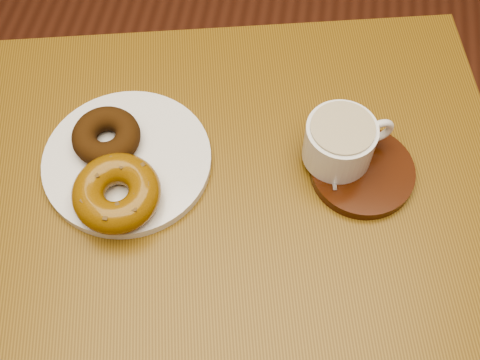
# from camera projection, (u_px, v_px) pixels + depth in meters

# --- Properties ---
(ground) EXTENTS (6.00, 6.00, 0.00)m
(ground) POSITION_uv_depth(u_px,v_px,m) (185.00, 265.00, 1.59)
(ground) COLOR #5D2E1D
(ground) RESTS_ON ground
(cafe_table) EXTENTS (0.92, 0.77, 0.75)m
(cafe_table) POSITION_uv_depth(u_px,v_px,m) (227.00, 223.00, 0.95)
(cafe_table) COLOR brown
(cafe_table) RESTS_ON ground
(donut_plate) EXTENTS (0.25, 0.25, 0.01)m
(donut_plate) POSITION_uv_depth(u_px,v_px,m) (127.00, 161.00, 0.86)
(donut_plate) COLOR white
(donut_plate) RESTS_ON cafe_table
(donut_cinnamon) EXTENTS (0.13, 0.13, 0.04)m
(donut_cinnamon) POSITION_uv_depth(u_px,v_px,m) (106.00, 136.00, 0.85)
(donut_cinnamon) COLOR #39200B
(donut_cinnamon) RESTS_ON donut_plate
(donut_caramel) EXTENTS (0.13, 0.13, 0.04)m
(donut_caramel) POSITION_uv_depth(u_px,v_px,m) (117.00, 193.00, 0.80)
(donut_caramel) COLOR #7E530D
(donut_caramel) RESTS_ON donut_plate
(saucer) EXTENTS (0.18, 0.18, 0.02)m
(saucer) POSITION_uv_depth(u_px,v_px,m) (362.00, 171.00, 0.85)
(saucer) COLOR #341407
(saucer) RESTS_ON cafe_table
(coffee_cup) EXTENTS (0.12, 0.10, 0.07)m
(coffee_cup) POSITION_uv_depth(u_px,v_px,m) (341.00, 141.00, 0.82)
(coffee_cup) COLOR white
(coffee_cup) RESTS_ON saucer
(teaspoon) EXTENTS (0.02, 0.09, 0.01)m
(teaspoon) POSITION_uv_depth(u_px,v_px,m) (332.00, 147.00, 0.85)
(teaspoon) COLOR silver
(teaspoon) RESTS_ON saucer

